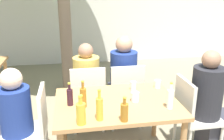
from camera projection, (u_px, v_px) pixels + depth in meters
cafe_building_wall at (87, 7)px, 6.13m from camera, size 10.00×0.08×2.80m
dining_table_front at (117, 109)px, 2.64m from camera, size 1.28×0.93×0.73m
patio_chair_0 at (33, 126)px, 2.54m from camera, size 0.44×0.44×0.92m
patio_chair_1 at (192, 112)px, 2.82m from camera, size 0.44×0.44×0.92m
patio_chair_2 at (88, 94)px, 3.29m from camera, size 0.44×0.44×0.92m
patio_chair_3 at (126, 92)px, 3.38m from camera, size 0.44×0.44×0.92m
person_seated_0 at (8, 130)px, 2.51m from camera, size 0.56×0.32×1.16m
person_seated_1 at (212, 108)px, 2.85m from camera, size 0.57×0.35×1.24m
person_seated_2 at (87, 87)px, 3.52m from camera, size 0.35×0.58×1.18m
person_seated_3 at (122, 82)px, 3.57m from camera, size 0.37×0.58×1.26m
amber_bottle_0 at (83, 97)px, 2.47m from camera, size 0.06×0.06×0.28m
oil_cruet_1 at (81, 113)px, 2.16m from camera, size 0.08×0.08×0.27m
amber_bottle_2 at (124, 112)px, 2.21m from camera, size 0.07×0.07×0.24m
water_bottle_3 at (170, 98)px, 2.44m from camera, size 0.06×0.06×0.27m
wine_bottle_4 at (70, 96)px, 2.51m from camera, size 0.06×0.06×0.24m
oil_cruet_5 at (100, 108)px, 2.22m from camera, size 0.06×0.06×0.30m
drinking_glass_0 at (133, 86)px, 2.90m from camera, size 0.07×0.07×0.10m
drinking_glass_1 at (135, 97)px, 2.61m from camera, size 0.08×0.08×0.10m
drinking_glass_2 at (158, 84)px, 2.96m from camera, size 0.07×0.07×0.10m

